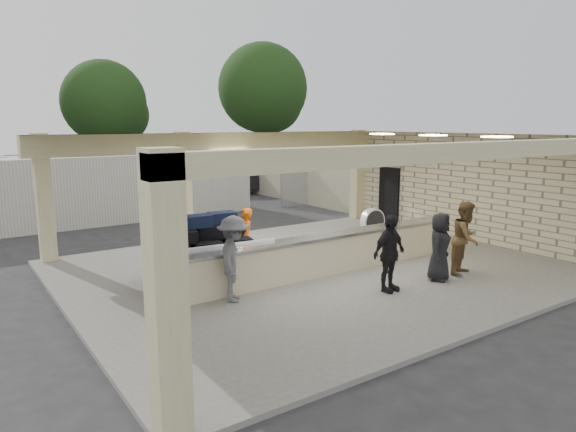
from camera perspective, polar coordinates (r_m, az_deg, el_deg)
ground at (r=13.41m, az=2.87°, el=-6.22°), size 120.00×120.00×0.00m
pavilion at (r=13.73m, az=1.95°, el=-0.03°), size 12.01×10.00×3.55m
baggage_counter at (r=12.87m, az=4.25°, el=-4.23°), size 8.20×0.58×0.98m
luggage_cart at (r=12.35m, az=-9.13°, el=-3.19°), size 2.89×1.96×1.60m
drum_fan at (r=17.26m, az=9.37°, el=-0.57°), size 0.85×0.46×0.92m
baggage_handler at (r=13.02m, az=-4.73°, el=-2.63°), size 0.54×0.67×1.61m
passenger_a at (r=13.43m, az=19.15°, el=-2.31°), size 0.96×0.65×1.82m
passenger_b at (r=11.58m, az=11.19°, el=-4.10°), size 1.06×0.50×1.74m
passenger_c at (r=10.81m, az=-6.06°, el=-4.76°), size 0.99×1.21×1.82m
passenger_d at (r=12.71m, az=16.49°, el=-3.30°), size 0.86×0.64×1.63m
car_white_a at (r=29.29m, az=1.81°, el=4.21°), size 5.24×3.13×1.40m
car_white_b at (r=31.83m, az=5.08°, el=4.74°), size 4.85×2.19×1.48m
car_dark at (r=28.30m, az=-4.41°, el=4.07°), size 4.54×1.69×1.50m
container_white at (r=21.35m, az=-19.78°, el=2.93°), size 12.03×2.77×2.59m
fence at (r=27.03m, az=9.89°, el=4.30°), size 12.06×0.06×2.03m
tree_mid at (r=37.76m, az=-19.34°, el=11.49°), size 6.00×5.60×8.00m
tree_right at (r=41.79m, az=-2.54°, el=13.60°), size 7.20×7.00×10.00m
adjacent_building at (r=26.70m, az=6.10°, el=5.50°), size 6.00×8.00×3.20m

